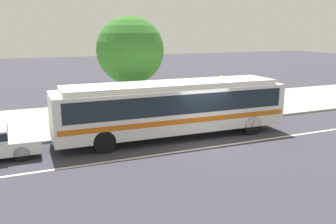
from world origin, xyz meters
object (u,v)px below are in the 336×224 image
object	(u,v)px
bus_stop_sign	(221,91)
street_tree_near_stop	(130,51)
pedestrian_waiting_near_sign	(217,99)
transit_bus	(173,105)

from	to	relation	value
bus_stop_sign	street_tree_near_stop	bearing A→B (deg)	157.77
pedestrian_waiting_near_sign	bus_stop_sign	world-z (taller)	bus_stop_sign
transit_bus	bus_stop_sign	size ratio (longest dim) A/B	4.58
bus_stop_sign	street_tree_near_stop	xyz separation A→B (m)	(-4.86, 1.99, 2.35)
transit_bus	street_tree_near_stop	distance (m)	4.89
transit_bus	street_tree_near_stop	world-z (taller)	street_tree_near_stop
transit_bus	bus_stop_sign	xyz separation A→B (m)	(4.03, 2.14, 0.13)
pedestrian_waiting_near_sign	street_tree_near_stop	xyz separation A→B (m)	(-5.06, 1.30, 2.95)
transit_bus	street_tree_near_stop	xyz separation A→B (m)	(-0.83, 4.13, 2.48)
bus_stop_sign	transit_bus	bearing A→B (deg)	-152.04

